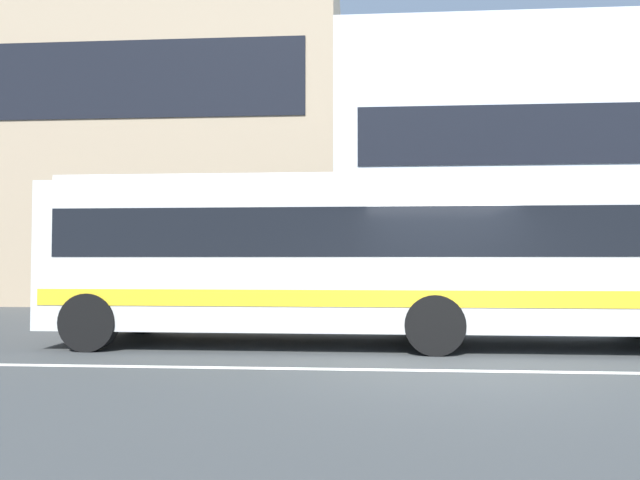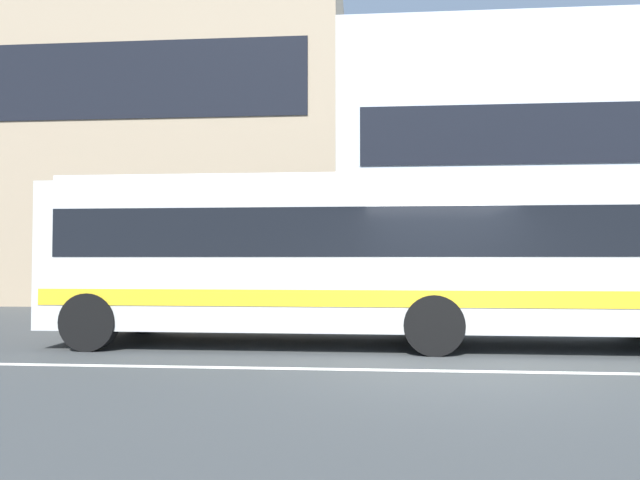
# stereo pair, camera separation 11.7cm
# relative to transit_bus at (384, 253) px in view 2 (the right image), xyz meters

# --- Properties ---
(ground_plane) EXTENTS (160.00, 160.00, 0.00)m
(ground_plane) POSITION_rel_transit_bus_xyz_m (0.91, -2.47, -1.70)
(ground_plane) COLOR #393C3D
(lane_centre_line) EXTENTS (60.00, 0.16, 0.01)m
(lane_centre_line) POSITION_rel_transit_bus_xyz_m (0.91, -2.47, -1.70)
(lane_centre_line) COLOR silver
(lane_centre_line) RESTS_ON ground_plane
(apartment_block_left) EXTENTS (22.68, 11.91, 12.97)m
(apartment_block_left) POSITION_rel_transit_bus_xyz_m (-12.61, 13.19, 4.78)
(apartment_block_left) COLOR tan
(apartment_block_left) RESTS_ON ground_plane
(apartment_block_right) EXTENTS (19.31, 11.91, 9.48)m
(apartment_block_right) POSITION_rel_transit_bus_xyz_m (8.39, 13.19, 3.04)
(apartment_block_right) COLOR silver
(apartment_block_right) RESTS_ON ground_plane
(transit_bus) EXTENTS (12.28, 2.68, 3.08)m
(transit_bus) POSITION_rel_transit_bus_xyz_m (0.00, 0.00, 0.00)
(transit_bus) COLOR silver
(transit_bus) RESTS_ON ground_plane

